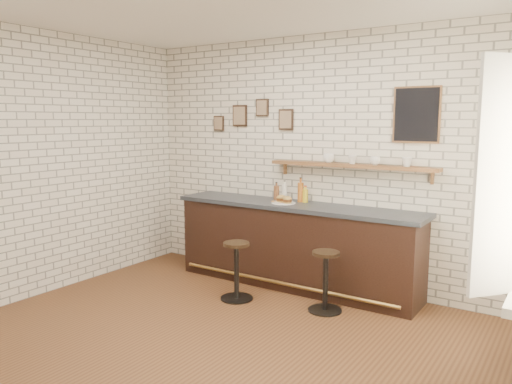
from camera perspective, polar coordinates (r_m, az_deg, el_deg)
ground at (r=4.76m, az=-3.82°, el=-16.58°), size 5.00×5.00×0.00m
bar_counter at (r=6.04m, az=4.50°, el=-6.06°), size 3.10×0.65×1.01m
sandwich_plate at (r=5.95m, az=3.17°, el=-1.25°), size 0.28×0.28×0.01m
ciabatta_sandwich at (r=5.94m, az=3.27°, el=-0.83°), size 0.26×0.19×0.08m
potato_chips at (r=5.96m, az=3.06°, el=-1.16°), size 0.27×0.18×0.00m
bitters_bottle_brown at (r=6.23m, az=2.35°, el=-0.04°), size 0.07×0.07×0.22m
bitters_bottle_white at (r=6.17m, az=3.27°, el=-0.03°), size 0.06×0.06×0.25m
bitters_bottle_amber at (r=6.05m, az=5.11°, el=0.01°), size 0.07×0.07×0.30m
condiment_bottle_yellow at (r=6.03m, az=5.66°, el=-0.38°), size 0.06×0.06×0.20m
bar_stool_left at (r=5.63m, az=-2.24°, el=-8.77°), size 0.37×0.37×0.65m
bar_stool_right at (r=5.34m, az=7.94°, el=-9.85°), size 0.36×0.36×0.64m
wall_shelf at (r=5.80m, az=10.74°, el=2.97°), size 2.00×0.18×0.18m
shelf_cup_a at (r=5.90m, az=8.32°, el=3.85°), size 0.16×0.16×0.11m
shelf_cup_b at (r=5.78m, az=10.98°, el=3.64°), size 0.14×0.14×0.09m
shelf_cup_c at (r=5.69m, az=13.45°, el=3.48°), size 0.15×0.15×0.09m
shelf_cup_d at (r=5.58m, az=16.88°, el=3.30°), size 0.12×0.12×0.10m
back_wall_decor at (r=5.92m, az=9.62°, el=8.61°), size 2.96×0.02×0.56m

